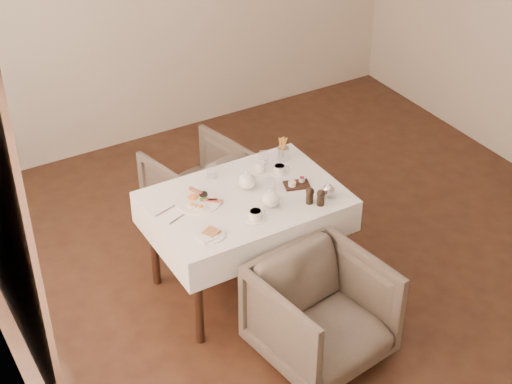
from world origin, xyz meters
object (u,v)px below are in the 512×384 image
object	(u,v)px
breakfast_plate	(198,200)
teapot_centre	(247,180)
table	(245,211)
armchair_near	(321,313)
armchair_far	(198,185)

from	to	relation	value
breakfast_plate	teapot_centre	distance (m)	0.36
table	breakfast_plate	distance (m)	0.34
table	breakfast_plate	size ratio (longest dim) A/B	4.22
table	armchair_near	bearing A→B (deg)	-85.15
table	armchair_far	xyz separation A→B (m)	(0.09, 0.90, -0.33)
armchair_far	breakfast_plate	size ratio (longest dim) A/B	2.25
table	teapot_centre	bearing A→B (deg)	54.08
table	armchair_far	world-z (taller)	table
armchair_far	teapot_centre	size ratio (longest dim) A/B	4.02
armchair_far	teapot_centre	xyz separation A→B (m)	(-0.03, -0.82, 0.51)
armchair_near	armchair_far	bearing A→B (deg)	81.61
armchair_far	table	bearing A→B (deg)	72.02
armchair_near	teapot_centre	world-z (taller)	teapot_centre
armchair_near	armchair_far	distance (m)	1.73
breakfast_plate	teapot_centre	bearing A→B (deg)	0.74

